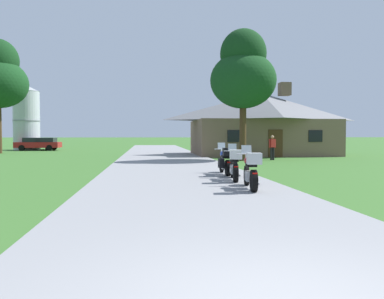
# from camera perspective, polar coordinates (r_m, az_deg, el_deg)

# --- Properties ---
(ground_plane) EXTENTS (500.00, 500.00, 0.00)m
(ground_plane) POSITION_cam_1_polar(r_m,az_deg,el_deg) (23.33, -3.74, -1.96)
(ground_plane) COLOR #386628
(asphalt_driveway) EXTENTS (6.40, 80.00, 0.06)m
(asphalt_driveway) POSITION_cam_1_polar(r_m,az_deg,el_deg) (21.34, -3.46, -2.27)
(asphalt_driveway) COLOR gray
(asphalt_driveway) RESTS_ON ground
(motorcycle_red_nearest_to_camera) EXTENTS (0.72, 2.08, 1.30)m
(motorcycle_red_nearest_to_camera) POSITION_cam_1_polar(r_m,az_deg,el_deg) (11.54, 8.83, -3.16)
(motorcycle_red_nearest_to_camera) COLOR black
(motorcycle_red_nearest_to_camera) RESTS_ON asphalt_driveway
(motorcycle_black_second_in_row) EXTENTS (0.76, 2.08, 1.30)m
(motorcycle_black_second_in_row) POSITION_cam_1_polar(r_m,az_deg,el_deg) (13.72, 6.38, -2.29)
(motorcycle_black_second_in_row) COLOR black
(motorcycle_black_second_in_row) RESTS_ON asphalt_driveway
(motorcycle_blue_farthest_in_row) EXTENTS (0.73, 2.08, 1.30)m
(motorcycle_blue_farthest_in_row) POSITION_cam_1_polar(r_m,az_deg,el_deg) (15.62, 5.08, -1.78)
(motorcycle_blue_farthest_in_row) COLOR black
(motorcycle_blue_farthest_in_row) RESTS_ON asphalt_driveway
(stone_lodge) EXTENTS (11.92, 7.63, 6.14)m
(stone_lodge) POSITION_cam_1_polar(r_m,az_deg,el_deg) (32.71, 10.38, 3.93)
(stone_lodge) COLOR brown
(stone_lodge) RESTS_ON ground
(bystander_red_shirt_near_lodge) EXTENTS (0.53, 0.32, 1.67)m
(bystander_red_shirt_near_lodge) POSITION_cam_1_polar(r_m,az_deg,el_deg) (26.06, 11.98, 0.48)
(bystander_red_shirt_near_lodge) COLOR black
(bystander_red_shirt_near_lodge) RESTS_ON ground
(tree_by_lodge_front) EXTENTS (4.30, 4.30, 8.58)m
(tree_by_lodge_front) POSITION_cam_1_polar(r_m,az_deg,el_deg) (25.42, 7.69, 11.34)
(tree_by_lodge_front) COLOR #422D19
(tree_by_lodge_front) RESTS_ON ground
(metal_silo_distant) EXTENTS (2.92, 2.92, 7.29)m
(metal_silo_distant) POSITION_cam_1_polar(r_m,az_deg,el_deg) (46.68, -23.61, 4.42)
(metal_silo_distant) COLOR #B2B7BC
(metal_silo_distant) RESTS_ON ground
(parked_red_suv_far_left) EXTENTS (4.67, 2.05, 1.40)m
(parked_red_suv_far_left) POSITION_cam_1_polar(r_m,az_deg,el_deg) (44.33, -22.04, 0.85)
(parked_red_suv_far_left) COLOR maroon
(parked_red_suv_far_left) RESTS_ON ground
(parked_white_sedan_far_left) EXTENTS (1.91, 4.20, 1.20)m
(parked_white_sedan_far_left) POSITION_cam_1_polar(r_m,az_deg,el_deg) (46.66, -21.59, 0.76)
(parked_white_sedan_far_left) COLOR silver
(parked_white_sedan_far_left) RESTS_ON ground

